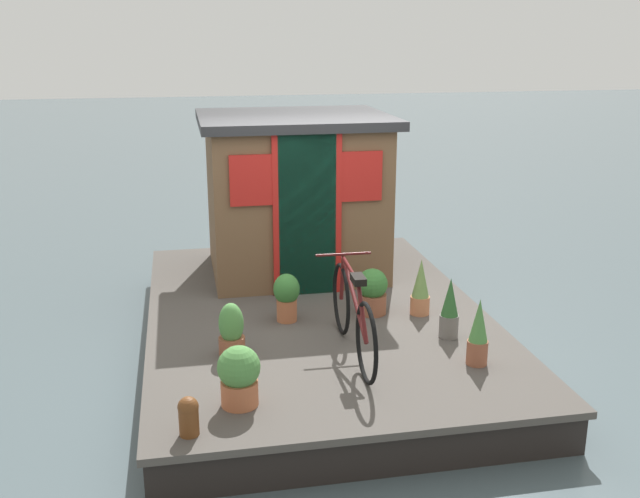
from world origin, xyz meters
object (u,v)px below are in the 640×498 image
potted_plant_lavender (372,291)px  potted_plant_mint (231,331)px  potted_plant_fern (287,295)px  potted_plant_sage (421,288)px  houseboat_cabin (295,194)px  potted_plant_geranium (450,309)px  bicycle (353,315)px  potted_plant_basil (478,333)px  potted_plant_thyme (239,375)px  mooring_bollard (189,415)px

potted_plant_lavender → potted_plant_mint: (-0.70, 1.44, -0.01)m
potted_plant_fern → potted_plant_mint: (-0.67, 0.58, -0.04)m
potted_plant_sage → potted_plant_mint: potted_plant_sage is taller
houseboat_cabin → potted_plant_sage: (-1.59, -0.99, -0.65)m
potted_plant_fern → potted_plant_sage: 1.32m
potted_plant_mint → potted_plant_geranium: (-0.00, -1.98, 0.05)m
potted_plant_lavender → potted_plant_fern: size_ratio=0.97×
houseboat_cabin → bicycle: bearing=-177.3°
potted_plant_mint → potted_plant_geranium: bearing=-90.1°
bicycle → potted_plant_basil: bicycle is taller
potted_plant_mint → potted_plant_geranium: 1.98m
potted_plant_fern → potted_plant_geranium: size_ratio=0.83×
potted_plant_sage → potted_plant_fern: bearing=86.7°
potted_plant_fern → potted_plant_sage: potted_plant_sage is taller
bicycle → potted_plant_geranium: (0.21, -0.95, -0.10)m
potted_plant_basil → potted_plant_mint: bearing=73.7°
potted_plant_sage → potted_plant_thyme: (-1.50, 1.91, -0.03)m
houseboat_cabin → potted_plant_lavender: houseboat_cabin is taller
houseboat_cabin → potted_plant_lavender: 1.72m
potted_plant_lavender → potted_plant_mint: 1.60m
houseboat_cabin → potted_plant_sage: houseboat_cabin is taller
potted_plant_lavender → potted_plant_fern: 0.86m
potted_plant_lavender → potted_plant_thyme: size_ratio=0.97×
houseboat_cabin → potted_plant_fern: bearing=167.7°
bicycle → potted_plant_lavender: bearing=-24.4°
potted_plant_lavender → potted_plant_sage: size_ratio=0.81×
potted_plant_basil → mooring_bollard: (-0.68, 2.40, -0.12)m
potted_plant_lavender → potted_plant_sage: (-0.11, -0.46, 0.04)m
bicycle → potted_plant_basil: bearing=-110.7°
potted_plant_geranium → potted_plant_basil: potted_plant_basil is taller
mooring_bollard → potted_plant_basil: bearing=-74.1°
potted_plant_sage → potted_plant_basil: 1.18m
bicycle → potted_plant_sage: bicycle is taller
potted_plant_lavender → potted_plant_mint: potted_plant_mint is taller
houseboat_cabin → mooring_bollard: size_ratio=7.31×
potted_plant_basil → potted_plant_lavender: bearing=23.8°
potted_plant_thyme → houseboat_cabin: bearing=-16.6°
potted_plant_geranium → potted_plant_basil: (-0.58, -0.03, 0.01)m
bicycle → potted_plant_sage: (0.81, -0.88, -0.10)m
houseboat_cabin → potted_plant_lavender: bearing=-160.4°
potted_plant_thyme → potted_plant_basil: size_ratio=0.81×
potted_plant_thyme → potted_plant_geranium: (0.91, -1.99, 0.03)m
potted_plant_sage → potted_plant_thyme: bearing=128.2°
mooring_bollard → potted_plant_thyme: bearing=-46.8°
potted_plant_lavender → potted_plant_sage: bearing=-103.4°
houseboat_cabin → bicycle: (-2.40, -0.11, -0.54)m
potted_plant_geranium → potted_plant_basil: bearing=-176.9°
potted_plant_geranium → potted_plant_mint: bearing=89.9°
potted_plant_thyme → potted_plant_fern: bearing=-20.6°
bicycle → potted_plant_thyme: size_ratio=3.55×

